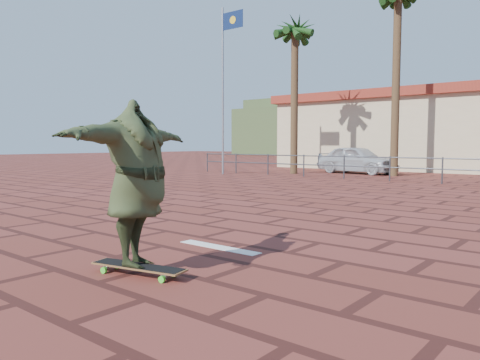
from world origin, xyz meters
The scene contains 11 objects.
ground centered at (0.00, 0.00, 0.00)m, with size 120.00×120.00×0.00m, color maroon.
paint_stripe centered at (0.70, -1.20, 0.00)m, with size 1.40×0.22×0.01m, color white.
guardrail centered at (0.00, 12.00, 0.68)m, with size 24.06×0.06×1.00m.
flagpole centered at (-9.87, 11.00, 4.64)m, with size 1.30×0.10×8.00m.
palm_far_left centered at (-7.50, 13.50, 6.83)m, with size 2.40×2.40×8.25m.
palm_left centered at (-3.00, 15.00, 7.95)m, with size 2.40×2.40×9.45m.
building_west centered at (-6.00, 22.00, 2.28)m, with size 12.60×7.60×4.50m.
hill_back centered at (-22.00, 56.00, 4.00)m, with size 35.00×14.00×8.00m, color #384C28.
longboard centered at (0.95, -2.86, 0.10)m, with size 1.22×0.52×0.12m.
skateboarder centered at (0.95, -2.86, 1.06)m, with size 2.32×0.63×1.89m, color #344123.
car_silver centered at (-5.15, 15.67, 0.70)m, with size 1.65×4.11×1.40m, color silver.
Camera 1 is at (5.18, -6.18, 1.51)m, focal length 35.00 mm.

